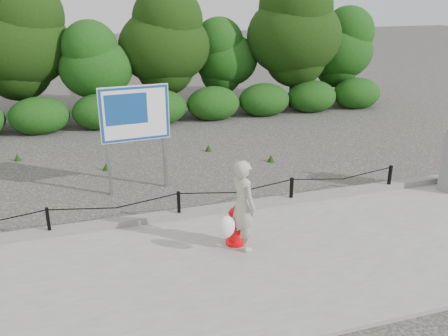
% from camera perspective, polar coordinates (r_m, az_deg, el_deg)
% --- Properties ---
extents(ground, '(90.00, 90.00, 0.00)m').
position_cam_1_polar(ground, '(9.84, -5.39, -6.48)').
color(ground, '#2D2B28').
rests_on(ground, ground).
extents(sidewalk, '(14.00, 4.00, 0.08)m').
position_cam_1_polar(sidewalk, '(8.14, -2.30, -12.43)').
color(sidewalk, gray).
rests_on(sidewalk, ground).
extents(curb, '(14.00, 0.22, 0.14)m').
position_cam_1_polar(curb, '(9.82, -5.48, -5.58)').
color(curb, slate).
rests_on(curb, sidewalk).
extents(chain_barrier, '(10.06, 0.06, 0.60)m').
position_cam_1_polar(chain_barrier, '(9.64, -5.48, -4.07)').
color(chain_barrier, black).
rests_on(chain_barrier, sidewalk).
extents(treeline, '(20.36, 3.97, 5.06)m').
position_cam_1_polar(treeline, '(17.71, -11.63, 14.40)').
color(treeline, black).
rests_on(treeline, ground).
extents(fire_hydrant, '(0.41, 0.43, 0.77)m').
position_cam_1_polar(fire_hydrant, '(8.69, 1.39, -7.00)').
color(fire_hydrant, red).
rests_on(fire_hydrant, sidewalk).
extents(pedestrian, '(0.78, 0.70, 1.68)m').
position_cam_1_polar(pedestrian, '(8.36, 2.16, -4.67)').
color(pedestrian, '#ACA693').
rests_on(pedestrian, sidewalk).
extents(advertising_sign, '(1.57, 0.23, 2.51)m').
position_cam_1_polar(advertising_sign, '(10.86, -10.69, 5.87)').
color(advertising_sign, slate).
rests_on(advertising_sign, ground).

